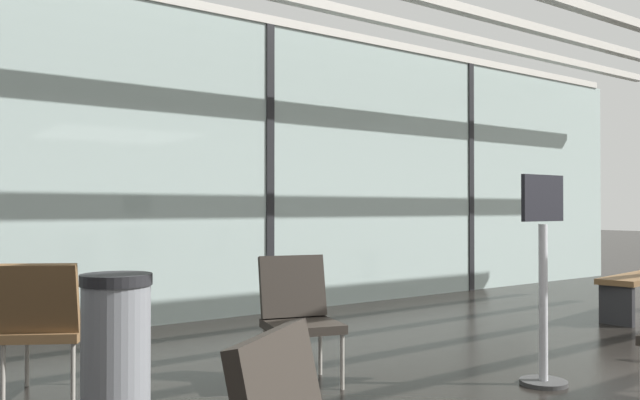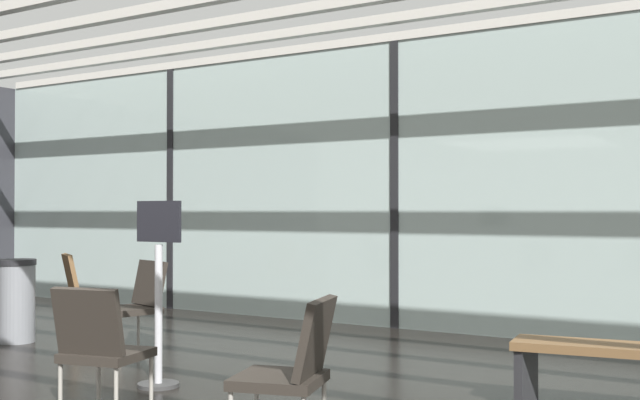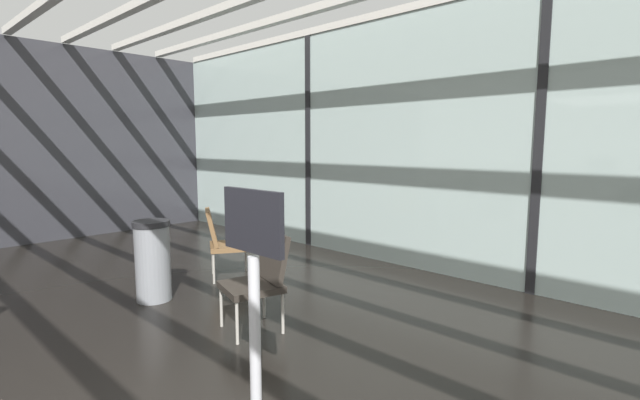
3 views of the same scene
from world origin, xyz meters
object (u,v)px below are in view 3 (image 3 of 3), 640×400
at_px(lounge_chair_1, 223,239).
at_px(lounge_chair_2, 260,275).
at_px(info_sign, 255,336).
at_px(trash_bin, 153,260).

bearing_deg(lounge_chair_1, lounge_chair_2, -171.22).
relative_size(lounge_chair_2, info_sign, 0.60).
distance_m(lounge_chair_1, trash_bin, 0.97).
distance_m(lounge_chair_2, info_sign, 1.70).
xyz_separation_m(trash_bin, info_sign, (2.71, -0.75, 0.25)).
bearing_deg(info_sign, trash_bin, 164.44).
bearing_deg(lounge_chair_1, trash_bin, 128.64).
xyz_separation_m(lounge_chair_1, lounge_chair_2, (1.53, -0.64, 0.00)).
height_order(lounge_chair_1, info_sign, info_sign).
bearing_deg(lounge_chair_2, info_sign, -23.45).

